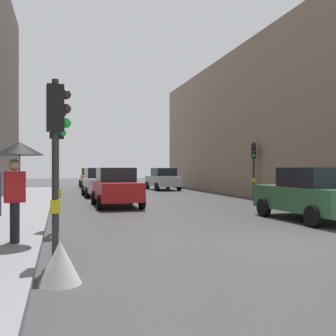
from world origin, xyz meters
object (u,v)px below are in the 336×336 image
at_px(traffic_light_near_right, 58,144).
at_px(traffic_light_near_left, 57,137).
at_px(car_silver_hatchback, 163,179).
at_px(traffic_light_mid_street, 254,160).
at_px(pedestrian_with_umbrella, 18,163).
at_px(car_green_estate, 310,194).
at_px(car_white_compact, 100,182).
at_px(car_yellow_taxi, 91,178).
at_px(warning_sign_triangle, 60,262).
at_px(car_dark_suv, 96,179).
at_px(car_red_sedan, 116,187).

bearing_deg(traffic_light_near_right, traffic_light_near_left, -89.94).
relative_size(traffic_light_near_right, car_silver_hatchback, 0.81).
bearing_deg(traffic_light_mid_street, pedestrian_with_umbrella, -136.00).
distance_m(car_green_estate, car_white_compact, 14.43).
bearing_deg(car_yellow_taxi, car_silver_hatchback, -50.46).
distance_m(car_yellow_taxi, warning_sign_triangle, 30.49).
bearing_deg(car_silver_hatchback, car_dark_suv, 171.84).
relative_size(traffic_light_near_left, car_yellow_taxi, 0.79).
relative_size(car_red_sedan, pedestrian_with_umbrella, 1.97).
xyz_separation_m(traffic_light_near_left, car_white_compact, (2.46, 17.14, -1.43)).
bearing_deg(traffic_light_mid_street, car_white_compact, 151.70).
xyz_separation_m(traffic_light_near_left, car_silver_hatchback, (8.05, 22.77, -1.43)).
bearing_deg(warning_sign_triangle, car_white_compact, 82.56).
bearing_deg(car_red_sedan, pedestrian_with_umbrella, -110.67).
xyz_separation_m(car_silver_hatchback, warning_sign_triangle, (-7.99, -24.00, -0.55)).
distance_m(car_silver_hatchback, warning_sign_triangle, 25.31).
height_order(car_green_estate, car_dark_suv, same).
bearing_deg(car_green_estate, pedestrian_with_umbrella, -165.54).
distance_m(car_green_estate, car_dark_suv, 20.38).
bearing_deg(warning_sign_triangle, car_yellow_taxi, 84.84).
relative_size(car_yellow_taxi, warning_sign_triangle, 6.49).
distance_m(car_yellow_taxi, pedestrian_with_umbrella, 27.82).
bearing_deg(car_yellow_taxi, traffic_light_near_left, -95.49).
xyz_separation_m(traffic_light_near_left, traffic_light_mid_street, (10.72, 12.69, -0.07)).
height_order(traffic_light_mid_street, car_white_compact, traffic_light_mid_street).
xyz_separation_m(car_red_sedan, car_white_compact, (-0.09, 6.70, 0.00)).
bearing_deg(warning_sign_triangle, traffic_light_mid_street, 52.55).
xyz_separation_m(traffic_light_near_left, car_yellow_taxi, (2.80, 29.13, -1.43)).
distance_m(car_red_sedan, car_dark_suv, 13.09).
bearing_deg(pedestrian_with_umbrella, car_silver_hatchback, 67.36).
bearing_deg(traffic_light_near_right, traffic_light_mid_street, 39.84).
bearing_deg(car_green_estate, traffic_light_near_right, -179.21).
bearing_deg(traffic_light_near_left, car_red_sedan, 76.29).
xyz_separation_m(traffic_light_mid_street, car_dark_suv, (-7.94, 10.84, -1.36)).
height_order(traffic_light_near_left, car_white_compact, traffic_light_near_left).
relative_size(car_dark_suv, warning_sign_triangle, 6.53).
xyz_separation_m(car_silver_hatchback, pedestrian_with_umbrella, (-8.85, -21.21, 0.96)).
distance_m(traffic_light_near_right, car_dark_suv, 20.04).
distance_m(traffic_light_mid_street, car_green_estate, 9.32).
bearing_deg(car_white_compact, car_red_sedan, -89.24).
height_order(traffic_light_mid_street, car_dark_suv, traffic_light_mid_street).
xyz_separation_m(car_yellow_taxi, car_dark_suv, (-0.02, -5.60, 0.00)).
relative_size(car_white_compact, car_silver_hatchback, 0.99).
bearing_deg(car_white_compact, car_silver_hatchback, 45.23).
xyz_separation_m(traffic_light_near_left, traffic_light_near_right, (-0.00, 3.74, 0.10)).
distance_m(traffic_light_mid_street, pedestrian_with_umbrella, 16.03).
bearing_deg(car_red_sedan, traffic_light_near_right, -110.85).
xyz_separation_m(car_white_compact, pedestrian_with_umbrella, (-3.26, -15.58, 0.96)).
bearing_deg(pedestrian_with_umbrella, car_white_compact, 78.18).
relative_size(car_white_compact, car_dark_suv, 1.00).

